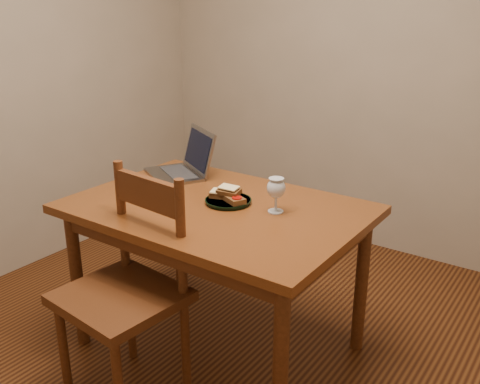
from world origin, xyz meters
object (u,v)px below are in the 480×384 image
Objects in this scene: chair at (125,281)px; milk_glass at (276,195)px; table at (217,223)px; laptop at (185,163)px; plate at (228,201)px.

chair reaches higher than milk_glass.
milk_glass is at bearing 17.54° from table.
table is at bearing 82.53° from chair.
laptop is (-0.42, 0.27, 0.15)m from table.
laptop is (-0.68, 0.19, -0.02)m from milk_glass.
laptop reaches higher than chair.
plate is at bearing 61.98° from table.
table is 6.10× the size of plate.
milk_glass is (0.23, 0.03, 0.07)m from plate.
milk_glass is (0.37, 0.56, 0.29)m from chair.
milk_glass is 0.70m from laptop.
laptop is (-0.31, 0.75, 0.27)m from chair.
laptop reaches higher than plate.
table is 0.11m from plate.
table is at bearing -3.70° from laptop.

